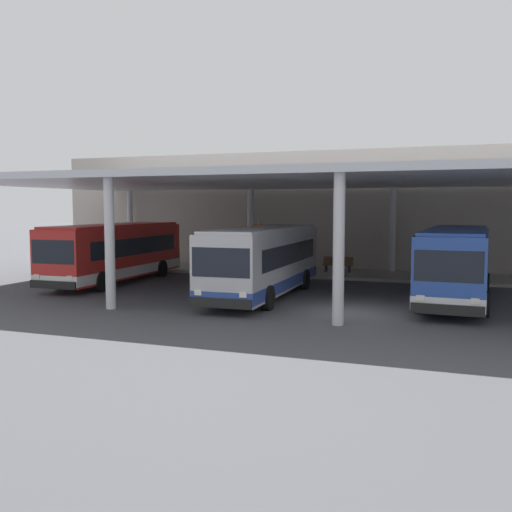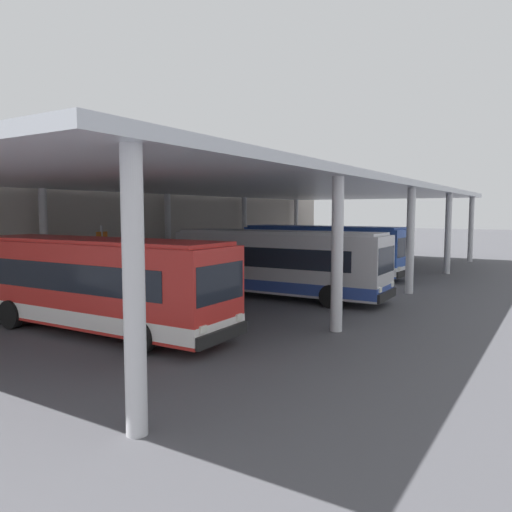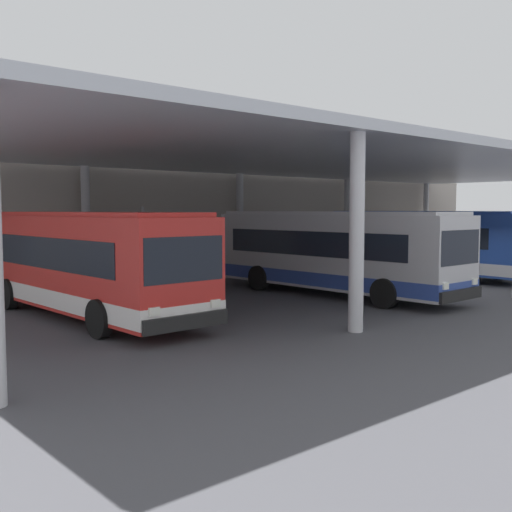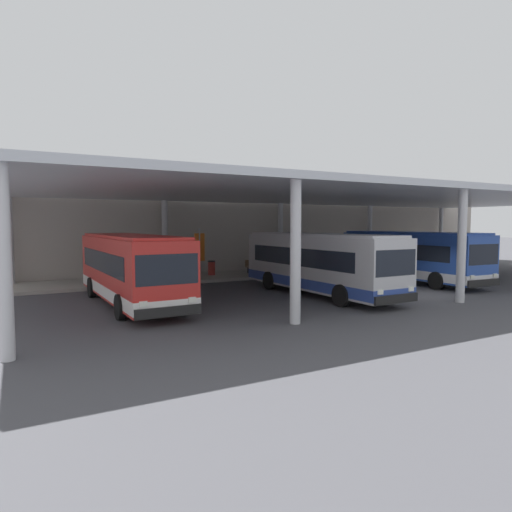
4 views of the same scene
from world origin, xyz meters
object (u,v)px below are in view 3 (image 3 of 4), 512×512
object	(u,v)px
bus_nearest_bay	(84,262)
bench_waiting	(216,260)
bus_second_bay	(334,251)
trash_bin	(156,264)
banner_sign	(143,238)
bus_middle_bay	(424,242)

from	to	relation	value
bus_nearest_bay	bench_waiting	size ratio (longest dim) A/B	5.88
bus_nearest_bay	bus_second_bay	xyz separation A→B (m)	(9.17, -1.91, 0.00)
trash_bin	banner_sign	size ratio (longest dim) A/B	0.31
bus_second_bay	bus_middle_bay	size ratio (longest dim) A/B	1.00
bus_second_bay	trash_bin	world-z (taller)	bus_second_bay
bus_second_bay	bench_waiting	size ratio (longest dim) A/B	5.88
bench_waiting	bus_nearest_bay	bearing A→B (deg)	-145.29
trash_bin	banner_sign	world-z (taller)	banner_sign
bus_second_bay	trash_bin	size ratio (longest dim) A/B	10.80
bus_second_bay	bench_waiting	bearing A→B (deg)	80.95
bus_nearest_bay	banner_sign	size ratio (longest dim) A/B	3.31
bus_nearest_bay	bus_middle_bay	world-z (taller)	same
bus_second_bay	trash_bin	distance (m)	9.69
bus_nearest_bay	bus_middle_bay	distance (m)	17.43
bus_nearest_bay	bus_middle_bay	size ratio (longest dim) A/B	1.00
bus_nearest_bay	bus_second_bay	bearing A→B (deg)	-11.77
trash_bin	bus_second_bay	bearing A→B (deg)	-77.98
bus_nearest_bay	bench_waiting	bearing A→B (deg)	34.71
bus_second_bay	bus_nearest_bay	bearing A→B (deg)	168.23
bus_nearest_bay	bus_middle_bay	bearing A→B (deg)	-1.52
bus_nearest_bay	trash_bin	size ratio (longest dim) A/B	10.81
bus_second_bay	bus_middle_bay	bearing A→B (deg)	9.96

